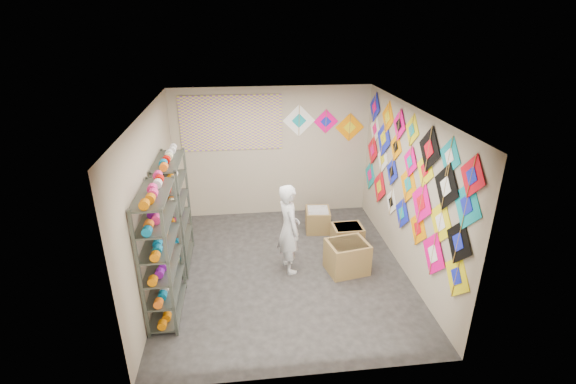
{
  "coord_description": "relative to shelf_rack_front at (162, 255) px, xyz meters",
  "views": [
    {
      "loc": [
        -0.63,
        -5.92,
        3.99
      ],
      "look_at": [
        0.1,
        0.3,
        1.3
      ],
      "focal_mm": 26.0,
      "sensor_mm": 36.0,
      "label": 1
    }
  ],
  "objects": [
    {
      "name": "shelf_rack_back",
      "position": [
        0.0,
        1.3,
        0.0
      ],
      "size": [
        0.4,
        1.1,
        1.9
      ],
      "primitive_type": "cube",
      "color": "#4C5147",
      "rests_on": "ground"
    },
    {
      "name": "carton_a",
      "position": [
        2.82,
        0.71,
        -0.68
      ],
      "size": [
        0.73,
        0.65,
        0.54
      ],
      "primitive_type": "cube",
      "rotation": [
        0.0,
        0.0,
        0.19
      ],
      "color": "olive",
      "rests_on": "ground"
    },
    {
      "name": "carton_b",
      "position": [
        3.01,
        1.45,
        -0.73
      ],
      "size": [
        0.55,
        0.45,
        0.44
      ],
      "primitive_type": "cube",
      "rotation": [
        0.0,
        0.0,
        0.03
      ],
      "color": "olive",
      "rests_on": "ground"
    },
    {
      "name": "room_walls",
      "position": [
        1.78,
        0.85,
        0.69
      ],
      "size": [
        4.5,
        4.5,
        4.5
      ],
      "color": "tan",
      "rests_on": "ground"
    },
    {
      "name": "poster",
      "position": [
        0.98,
        3.08,
        1.05
      ],
      "size": [
        2.0,
        0.01,
        1.1
      ],
      "primitive_type": "cube",
      "color": "#7C4CA4",
      "rests_on": "room_walls"
    },
    {
      "name": "back_wall_kites",
      "position": [
        2.82,
        3.09,
        0.99
      ],
      "size": [
        1.68,
        0.02,
        0.8
      ],
      "color": "white",
      "rests_on": "room_walls"
    },
    {
      "name": "string_spools",
      "position": [
        -0.0,
        0.65,
        0.1
      ],
      "size": [
        0.12,
        2.36,
        0.12
      ],
      "color": "#FF2A84",
      "rests_on": "ground"
    },
    {
      "name": "kite_wall_display",
      "position": [
        3.76,
        0.81,
        0.68
      ],
      "size": [
        0.06,
        4.31,
        2.07
      ],
      "color": "yellow",
      "rests_on": "room_walls"
    },
    {
      "name": "shelf_rack_front",
      "position": [
        0.0,
        0.0,
        0.0
      ],
      "size": [
        0.4,
        1.1,
        1.9
      ],
      "primitive_type": "cube",
      "color": "#4C5147",
      "rests_on": "ground"
    },
    {
      "name": "shopkeeper",
      "position": [
        1.86,
        0.88,
        -0.18
      ],
      "size": [
        0.73,
        0.63,
        1.54
      ],
      "primitive_type": "imported",
      "rotation": [
        0.0,
        0.0,
        1.81
      ],
      "color": "silver",
      "rests_on": "ground"
    },
    {
      "name": "ground",
      "position": [
        1.78,
        0.85,
        -0.95
      ],
      "size": [
        4.5,
        4.5,
        0.0
      ],
      "primitive_type": "plane",
      "color": "#262421"
    },
    {
      "name": "carton_c",
      "position": [
        2.59,
        2.18,
        -0.73
      ],
      "size": [
        0.52,
        0.56,
        0.44
      ],
      "primitive_type": "cube",
      "rotation": [
        0.0,
        0.0,
        -0.11
      ],
      "color": "olive",
      "rests_on": "ground"
    }
  ]
}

